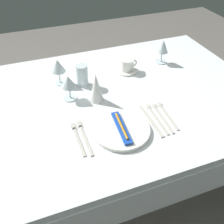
{
  "coord_description": "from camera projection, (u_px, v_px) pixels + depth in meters",
  "views": [
    {
      "loc": [
        -0.29,
        -1.02,
        1.54
      ],
      "look_at": [
        0.03,
        -0.14,
        0.76
      ],
      "focal_mm": 40.95,
      "sensor_mm": 36.0,
      "label": 1
    }
  ],
  "objects": [
    {
      "name": "coffee_cup_left",
      "position": [
        127.0,
        65.0,
        1.52
      ],
      "size": [
        0.1,
        0.08,
        0.07
      ],
      "color": "white",
      "rests_on": "saucer_left"
    },
    {
      "name": "fork_inner",
      "position": [
        77.0,
        137.0,
        1.12
      ],
      "size": [
        0.02,
        0.21,
        0.0
      ],
      "color": "beige",
      "rests_on": "dining_table"
    },
    {
      "name": "spoon_tea",
      "position": [
        165.0,
        112.0,
        1.25
      ],
      "size": [
        0.03,
        0.22,
        0.01
      ],
      "color": "beige",
      "rests_on": "dining_table"
    },
    {
      "name": "fork_outer",
      "position": [
        84.0,
        136.0,
        1.12
      ],
      "size": [
        0.02,
        0.22,
        0.0
      ],
      "color": "beige",
      "rests_on": "dining_table"
    },
    {
      "name": "drink_tumbler",
      "position": [
        82.0,
        76.0,
        1.41
      ],
      "size": [
        0.07,
        0.07,
        0.12
      ],
      "color": "silver",
      "rests_on": "dining_table"
    },
    {
      "name": "wine_glass_left",
      "position": [
        68.0,
        83.0,
        1.28
      ],
      "size": [
        0.08,
        0.08,
        0.13
      ],
      "color": "silver",
      "rests_on": "dining_table"
    },
    {
      "name": "spoon_soup",
      "position": [
        154.0,
        115.0,
        1.23
      ],
      "size": [
        0.03,
        0.23,
        0.01
      ],
      "color": "beige",
      "rests_on": "dining_table"
    },
    {
      "name": "napkin_folded",
      "position": [
        97.0,
        87.0,
        1.28
      ],
      "size": [
        0.07,
        0.07,
        0.16
      ],
      "primitive_type": "cone",
      "color": "white",
      "rests_on": "dining_table"
    },
    {
      "name": "dinner_plate",
      "position": [
        121.0,
        130.0,
        1.14
      ],
      "size": [
        0.26,
        0.26,
        0.02
      ],
      "primitive_type": "cylinder",
      "color": "white",
      "rests_on": "dining_table"
    },
    {
      "name": "toothbrush_package",
      "position": [
        121.0,
        127.0,
        1.13
      ],
      "size": [
        0.05,
        0.21,
        0.02
      ],
      "color": "blue",
      "rests_on": "dinner_plate"
    },
    {
      "name": "wine_glass_right",
      "position": [
        58.0,
        67.0,
        1.38
      ],
      "size": [
        0.08,
        0.08,
        0.15
      ],
      "color": "silver",
      "rests_on": "dining_table"
    },
    {
      "name": "wine_glass_centre",
      "position": [
        163.0,
        47.0,
        1.57
      ],
      "size": [
        0.07,
        0.07,
        0.15
      ],
      "color": "silver",
      "rests_on": "dining_table"
    },
    {
      "name": "ground_plane",
      "position": [
        101.0,
        183.0,
        1.8
      ],
      "size": [
        6.0,
        6.0,
        0.0
      ],
      "primitive_type": "plane",
      "color": "slate"
    },
    {
      "name": "dinner_knife",
      "position": [
        151.0,
        121.0,
        1.2
      ],
      "size": [
        0.02,
        0.23,
        0.0
      ],
      "color": "beige",
      "rests_on": "dining_table"
    },
    {
      "name": "dining_table",
      "position": [
        97.0,
        112.0,
        1.38
      ],
      "size": [
        1.8,
        1.11,
        0.74
      ],
      "color": "white",
      "rests_on": "ground"
    },
    {
      "name": "spoon_dessert",
      "position": [
        160.0,
        114.0,
        1.24
      ],
      "size": [
        0.03,
        0.23,
        0.01
      ],
      "color": "beige",
      "rests_on": "dining_table"
    },
    {
      "name": "saucer_left",
      "position": [
        127.0,
        70.0,
        1.55
      ],
      "size": [
        0.13,
        0.13,
        0.01
      ],
      "primitive_type": "cylinder",
      "color": "white",
      "rests_on": "dining_table"
    }
  ]
}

